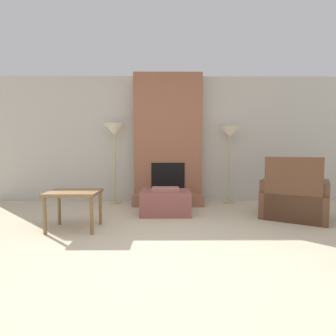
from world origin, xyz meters
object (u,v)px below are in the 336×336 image
(side_table, at_px, (74,197))
(floor_lamp_right, at_px, (230,135))
(floor_lamp_left, at_px, (114,132))
(ottoman, at_px, (165,202))
(armchair, at_px, (294,200))

(side_table, distance_m, floor_lamp_right, 3.20)
(floor_lamp_left, xyz_separation_m, floor_lamp_right, (2.30, 0.00, -0.05))
(floor_lamp_right, bearing_deg, floor_lamp_left, 180.00)
(floor_lamp_left, bearing_deg, side_table, -97.03)
(side_table, height_order, floor_lamp_left, floor_lamp_left)
(ottoman, distance_m, floor_lamp_left, 1.83)
(armchair, xyz_separation_m, floor_lamp_right, (-0.72, 1.21, 1.08))
(ottoman, bearing_deg, floor_lamp_right, 35.29)
(floor_lamp_left, distance_m, floor_lamp_right, 2.30)
(ottoman, bearing_deg, floor_lamp_left, 138.04)
(ottoman, relative_size, floor_lamp_left, 0.51)
(side_table, relative_size, floor_lamp_left, 0.42)
(armchair, height_order, floor_lamp_right, floor_lamp_right)
(ottoman, height_order, side_table, side_table)
(armchair, height_order, side_table, armchair)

